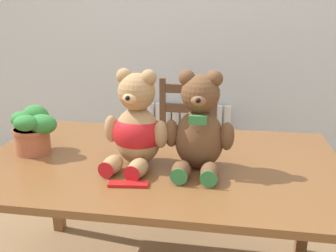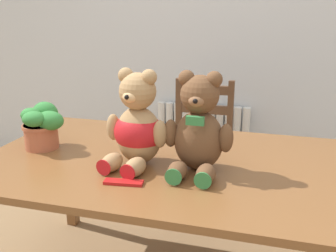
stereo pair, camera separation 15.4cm
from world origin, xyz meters
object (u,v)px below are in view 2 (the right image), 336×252
(wooden_chair_behind, at_px, (200,149))
(teddy_bear_left, at_px, (137,127))
(potted_plant, at_px, (42,125))
(teddy_bear_right, at_px, (198,129))
(chocolate_bar, at_px, (124,182))

(wooden_chair_behind, bearing_deg, teddy_bear_left, 84.31)
(teddy_bear_left, height_order, potted_plant, teddy_bear_left)
(potted_plant, bearing_deg, wooden_chair_behind, 56.17)
(teddy_bear_right, distance_m, chocolate_bar, 0.36)
(teddy_bear_right, height_order, chocolate_bar, teddy_bear_right)
(teddy_bear_right, bearing_deg, chocolate_bar, 40.51)
(teddy_bear_right, bearing_deg, wooden_chair_behind, -79.46)
(teddy_bear_right, distance_m, potted_plant, 0.77)
(wooden_chair_behind, relative_size, teddy_bear_left, 2.20)
(wooden_chair_behind, bearing_deg, potted_plant, 56.17)
(potted_plant, height_order, chocolate_bar, potted_plant)
(teddy_bear_right, xyz_separation_m, potted_plant, (-0.76, 0.06, -0.06))
(wooden_chair_behind, bearing_deg, teddy_bear_right, 99.90)
(wooden_chair_behind, xyz_separation_m, potted_plant, (-0.60, -0.89, 0.38))
(teddy_bear_left, distance_m, teddy_bear_right, 0.26)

